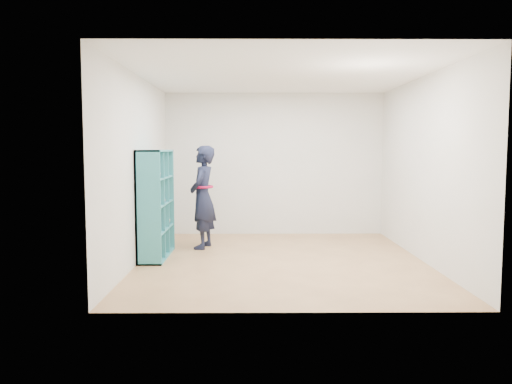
{
  "coord_description": "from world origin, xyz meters",
  "views": [
    {
      "loc": [
        -0.42,
        -6.97,
        1.59
      ],
      "look_at": [
        -0.36,
        0.3,
        0.95
      ],
      "focal_mm": 35.0,
      "sensor_mm": 36.0,
      "label": 1
    }
  ],
  "objects": [
    {
      "name": "wall_front",
      "position": [
        0.0,
        -2.25,
        1.3
      ],
      "size": [
        4.0,
        0.02,
        2.6
      ],
      "primitive_type": "cube",
      "color": "silver",
      "rests_on": "floor"
    },
    {
      "name": "wall_left",
      "position": [
        -2.0,
        0.0,
        1.3
      ],
      "size": [
        0.02,
        4.5,
        2.6
      ],
      "primitive_type": "cube",
      "color": "silver",
      "rests_on": "floor"
    },
    {
      "name": "bookshelf",
      "position": [
        -1.84,
        0.27,
        0.76
      ],
      "size": [
        0.34,
        1.18,
        1.57
      ],
      "color": "teal",
      "rests_on": "floor"
    },
    {
      "name": "wall_back",
      "position": [
        0.0,
        2.25,
        1.3
      ],
      "size": [
        4.0,
        0.02,
        2.6
      ],
      "primitive_type": "cube",
      "color": "silver",
      "rests_on": "floor"
    },
    {
      "name": "smartphone",
      "position": [
        -1.31,
        1.03,
        0.93
      ],
      "size": [
        0.02,
        0.11,
        0.14
      ],
      "rotation": [
        0.44,
        0.0,
        0.1
      ],
      "color": "silver",
      "rests_on": "person"
    },
    {
      "name": "person",
      "position": [
        -1.2,
        0.93,
        0.82
      ],
      "size": [
        0.49,
        0.66,
        1.63
      ],
      "rotation": [
        0.0,
        0.0,
        -1.75
      ],
      "color": "black",
      "rests_on": "floor"
    },
    {
      "name": "ceiling",
      "position": [
        0.0,
        0.0,
        2.6
      ],
      "size": [
        4.5,
        4.5,
        0.0
      ],
      "primitive_type": "plane",
      "color": "white",
      "rests_on": "wall_back"
    },
    {
      "name": "wall_right",
      "position": [
        2.0,
        0.0,
        1.3
      ],
      "size": [
        0.02,
        4.5,
        2.6
      ],
      "primitive_type": "cube",
      "color": "silver",
      "rests_on": "floor"
    },
    {
      "name": "floor",
      "position": [
        0.0,
        0.0,
        0.0
      ],
      "size": [
        4.5,
        4.5,
        0.0
      ],
      "primitive_type": "plane",
      "color": "#996D45",
      "rests_on": "ground"
    }
  ]
}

